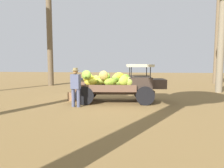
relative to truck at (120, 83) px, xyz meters
The scene contains 4 objects.
ground_plane 1.15m from the truck, 159.94° to the left, with size 60.00×60.00×0.00m, color olive.
truck is the anchor object (origin of this frame).
farmer 2.33m from the truck, 142.96° to the right, with size 0.52×0.49×1.74m.
wooden_crate 2.49m from the truck, behind, with size 0.51×0.43×0.44m, color #8D6341.
Camera 1 is at (1.33, -10.51, 1.98)m, focal length 33.40 mm.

